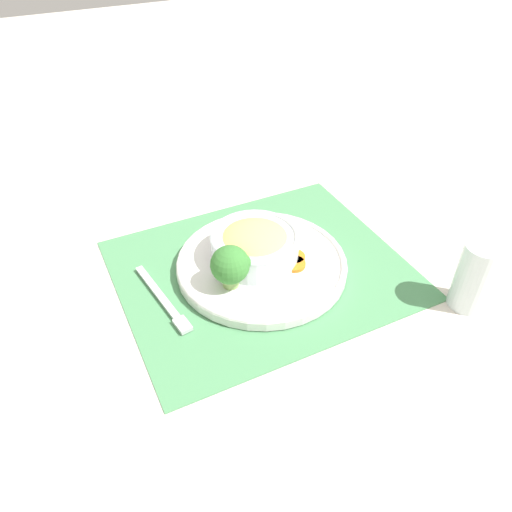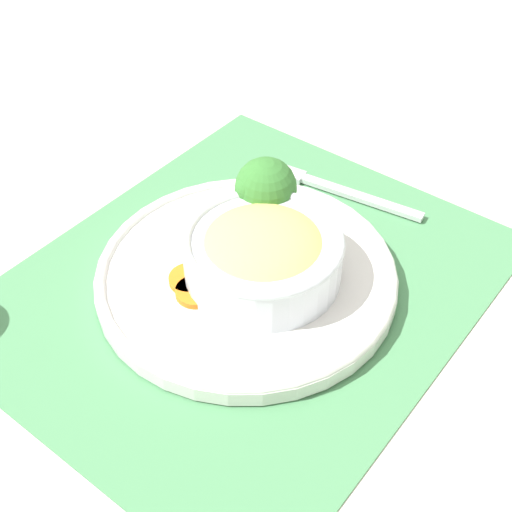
# 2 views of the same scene
# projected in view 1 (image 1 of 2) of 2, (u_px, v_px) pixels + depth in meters

# --- Properties ---
(ground_plane) EXTENTS (4.00, 4.00, 0.00)m
(ground_plane) POSITION_uv_depth(u_px,v_px,m) (262.00, 270.00, 0.89)
(ground_plane) COLOR beige
(placemat) EXTENTS (0.50, 0.42, 0.00)m
(placemat) POSITION_uv_depth(u_px,v_px,m) (262.00, 269.00, 0.89)
(placemat) COLOR #4C8C59
(placemat) RESTS_ON ground_plane
(plate) EXTENTS (0.30, 0.30, 0.02)m
(plate) POSITION_uv_depth(u_px,v_px,m) (262.00, 263.00, 0.88)
(plate) COLOR white
(plate) RESTS_ON placemat
(bowl) EXTENTS (0.16, 0.16, 0.06)m
(bowl) POSITION_uv_depth(u_px,v_px,m) (255.00, 244.00, 0.87)
(bowl) COLOR silver
(bowl) RESTS_ON plate
(broccoli_floret) EXTENTS (0.06, 0.06, 0.08)m
(broccoli_floret) POSITION_uv_depth(u_px,v_px,m) (230.00, 265.00, 0.80)
(broccoli_floret) COLOR #84AD5B
(broccoli_floret) RESTS_ON plate
(carrot_slice_near) EXTENTS (0.04, 0.04, 0.01)m
(carrot_slice_near) POSITION_uv_depth(u_px,v_px,m) (294.00, 264.00, 0.87)
(carrot_slice_near) COLOR orange
(carrot_slice_near) RESTS_ON plate
(carrot_slice_middle) EXTENTS (0.04, 0.04, 0.01)m
(carrot_slice_middle) POSITION_uv_depth(u_px,v_px,m) (294.00, 257.00, 0.88)
(carrot_slice_middle) COLOR orange
(carrot_slice_middle) RESTS_ON plate
(water_glass) EXTENTS (0.06, 0.06, 0.12)m
(water_glass) POSITION_uv_depth(u_px,v_px,m) (474.00, 279.00, 0.79)
(water_glass) COLOR silver
(water_glass) RESTS_ON ground_plane
(fork) EXTENTS (0.05, 0.18, 0.01)m
(fork) POSITION_uv_depth(u_px,v_px,m) (166.00, 304.00, 0.81)
(fork) COLOR silver
(fork) RESTS_ON placemat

